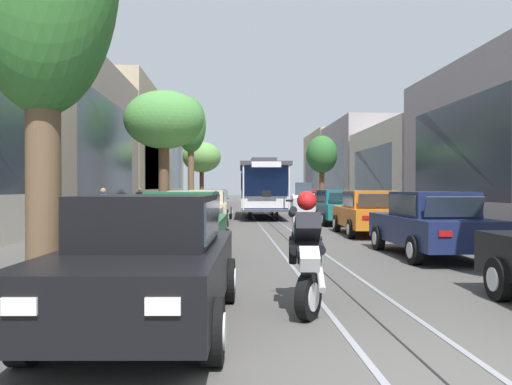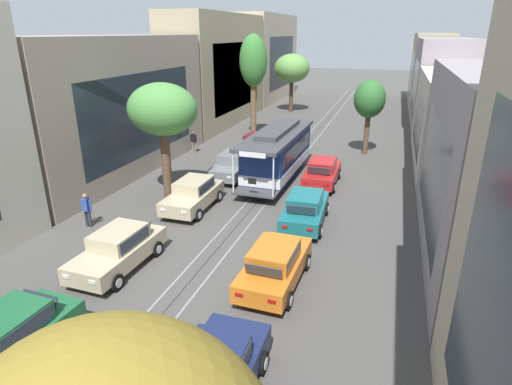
# 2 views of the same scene
# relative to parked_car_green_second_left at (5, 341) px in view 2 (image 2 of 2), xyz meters

# --- Properties ---
(ground_plane) EXTENTS (172.29, 172.29, 0.00)m
(ground_plane) POSITION_rel_parked_car_green_second_left_xyz_m (2.91, 20.03, -0.80)
(ground_plane) COLOR #4C4947
(trolley_track_rails) EXTENTS (1.14, 76.92, 0.01)m
(trolley_track_rails) POSITION_rel_parked_car_green_second_left_xyz_m (2.91, 24.92, -0.79)
(trolley_track_rails) COLOR gray
(trolley_track_rails) RESTS_ON ground
(building_facade_left) EXTENTS (5.89, 68.62, 10.89)m
(building_facade_left) POSITION_rel_parked_car_green_second_left_xyz_m (-8.10, 24.99, 4.18)
(building_facade_left) COLOR beige
(building_facade_left) RESTS_ON ground
(building_facade_right) EXTENTS (5.71, 68.62, 10.26)m
(building_facade_right) POSITION_rel_parked_car_green_second_left_xyz_m (13.72, 21.86, 3.41)
(building_facade_right) COLOR #BCAD93
(building_facade_right) RESTS_ON ground
(parked_car_green_second_left) EXTENTS (2.13, 4.42, 1.58)m
(parked_car_green_second_left) POSITION_rel_parked_car_green_second_left_xyz_m (0.00, 0.00, 0.00)
(parked_car_green_second_left) COLOR #1E6038
(parked_car_green_second_left) RESTS_ON ground
(parked_car_beige_mid_left) EXTENTS (2.09, 4.40, 1.58)m
(parked_car_beige_mid_left) POSITION_rel_parked_car_green_second_left_xyz_m (-0.16, 5.45, 0.00)
(parked_car_beige_mid_left) COLOR #C1B28E
(parked_car_beige_mid_left) RESTS_ON ground
(parked_car_beige_fourth_left) EXTENTS (2.01, 4.36, 1.58)m
(parked_car_beige_fourth_left) POSITION_rel_parked_car_green_second_left_xyz_m (-0.00, 11.77, 0.00)
(parked_car_beige_fourth_left) COLOR #C1B28E
(parked_car_beige_fourth_left) RESTS_ON ground
(parked_car_grey_fifth_left) EXTENTS (2.06, 4.39, 1.58)m
(parked_car_grey_fifth_left) POSITION_rel_parked_car_green_second_left_xyz_m (0.13, 17.25, 0.00)
(parked_car_grey_fifth_left) COLOR slate
(parked_car_grey_fifth_left) RESTS_ON ground
(parked_car_maroon_sixth_left) EXTENTS (2.09, 4.40, 1.58)m
(parked_car_maroon_sixth_left) POSITION_rel_parked_car_green_second_left_xyz_m (-0.02, 22.65, 0.00)
(parked_car_maroon_sixth_left) COLOR maroon
(parked_car_maroon_sixth_left) RESTS_ON ground
(parked_car_navy_second_right) EXTENTS (2.02, 4.37, 1.58)m
(parked_car_navy_second_right) POSITION_rel_parked_car_green_second_left_xyz_m (5.93, 0.50, 0.00)
(parked_car_navy_second_right) COLOR #19234C
(parked_car_navy_second_right) RESTS_ON ground
(parked_car_orange_mid_right) EXTENTS (2.09, 4.40, 1.58)m
(parked_car_orange_mid_right) POSITION_rel_parked_car_green_second_left_xyz_m (5.95, 6.19, 0.00)
(parked_car_orange_mid_right) COLOR orange
(parked_car_orange_mid_right) RESTS_ON ground
(parked_car_teal_fourth_right) EXTENTS (2.13, 4.42, 1.58)m
(parked_car_teal_fourth_right) POSITION_rel_parked_car_green_second_left_xyz_m (5.95, 11.66, 0.00)
(parked_car_teal_fourth_right) COLOR #196B70
(parked_car_teal_fourth_right) RESTS_ON ground
(parked_car_red_fifth_right) EXTENTS (2.03, 4.38, 1.58)m
(parked_car_red_fifth_right) POSITION_rel_parked_car_green_second_left_xyz_m (5.77, 17.60, 0.00)
(parked_car_red_fifth_right) COLOR red
(parked_car_red_fifth_right) RESTS_ON ground
(street_tree_kerb_left_second) EXTENTS (3.80, 3.09, 6.30)m
(street_tree_kerb_left_second) POSITION_rel_parked_car_green_second_left_xyz_m (-2.10, 12.90, 4.03)
(street_tree_kerb_left_second) COLOR brown
(street_tree_kerb_left_second) RESTS_ON ground
(street_tree_kerb_left_mid) EXTENTS (2.30, 2.32, 8.62)m
(street_tree_kerb_left_mid) POSITION_rel_parked_car_green_second_left_xyz_m (-1.97, 27.88, 5.50)
(street_tree_kerb_left_mid) COLOR brown
(street_tree_kerb_left_mid) RESTS_ON ground
(street_tree_kerb_left_fourth) EXTENTS (3.97, 4.04, 6.46)m
(street_tree_kerb_left_fourth) POSITION_rel_parked_car_green_second_left_xyz_m (-1.91, 41.71, 4.04)
(street_tree_kerb_left_fourth) COLOR #4C3826
(street_tree_kerb_left_fourth) RESTS_ON ground
(street_tree_kerb_right_second) EXTENTS (2.28, 2.50, 5.51)m
(street_tree_kerb_right_second) POSITION_rel_parked_car_green_second_left_xyz_m (7.75, 25.53, 3.27)
(street_tree_kerb_right_second) COLOR brown
(street_tree_kerb_right_second) RESTS_ON ground
(cable_car_trolley) EXTENTS (2.74, 9.16, 3.28)m
(cable_car_trolley) POSITION_rel_parked_car_green_second_left_xyz_m (2.91, 17.88, 0.86)
(cable_car_trolley) COLOR navy
(cable_car_trolley) RESTS_ON ground
(pedestrian_on_left_pavement) EXTENTS (0.55, 0.37, 1.66)m
(pedestrian_on_left_pavement) POSITION_rel_parked_car_green_second_left_xyz_m (-4.80, 21.84, 0.14)
(pedestrian_on_left_pavement) COLOR slate
(pedestrian_on_left_pavement) RESTS_ON ground
(pedestrian_on_right_pavement) EXTENTS (0.55, 0.40, 1.67)m
(pedestrian_on_right_pavement) POSITION_rel_parked_car_green_second_left_xyz_m (-3.82, 8.24, 0.15)
(pedestrian_on_right_pavement) COLOR #282D38
(pedestrian_on_right_pavement) RESTS_ON ground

